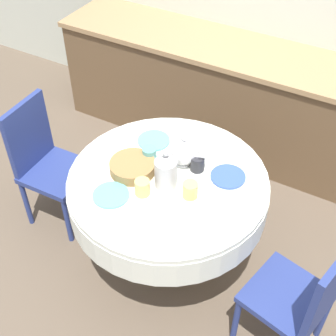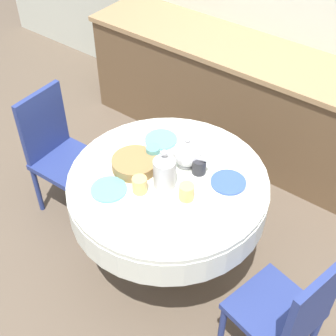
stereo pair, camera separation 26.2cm
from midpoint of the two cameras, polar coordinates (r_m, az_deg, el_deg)
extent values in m
plane|color=brown|center=(3.24, 2.36, -10.92)|extent=(12.00, 12.00, 0.00)
cube|color=brown|center=(3.83, 14.43, 6.50)|extent=(3.20, 0.60, 0.85)
cube|color=#A37F56|center=(3.59, 15.66, 12.20)|extent=(3.24, 0.64, 0.04)
cylinder|color=brown|center=(3.22, 2.37, -10.70)|extent=(0.44, 0.44, 0.04)
cylinder|color=brown|center=(3.01, 2.51, -7.66)|extent=(0.11, 0.11, 0.50)
cylinder|color=silver|center=(2.76, 2.72, -3.18)|extent=(1.17, 1.17, 0.18)
cylinder|color=silver|center=(2.68, 2.79, -1.62)|extent=(1.16, 1.16, 0.03)
cube|color=navy|center=(2.61, 15.71, -16.52)|extent=(0.48, 0.48, 0.04)
cube|color=navy|center=(2.36, 20.47, -15.82)|extent=(0.12, 0.38, 0.49)
cylinder|color=navy|center=(2.76, 9.45, -18.84)|extent=(0.04, 0.04, 0.40)
cylinder|color=navy|center=(2.93, 14.30, -14.59)|extent=(0.04, 0.04, 0.40)
cylinder|color=navy|center=(2.86, 20.00, -18.77)|extent=(0.04, 0.04, 0.40)
cube|color=navy|center=(3.29, -9.88, 0.53)|extent=(0.41, 0.41, 0.04)
cube|color=navy|center=(3.24, -12.80, 5.22)|extent=(0.05, 0.38, 0.49)
cylinder|color=navy|center=(3.44, -5.32, -1.72)|extent=(0.04, 0.04, 0.40)
cylinder|color=navy|center=(3.27, -9.22, -5.26)|extent=(0.04, 0.04, 0.40)
cylinder|color=navy|center=(3.63, -9.65, 0.54)|extent=(0.04, 0.04, 0.40)
cylinder|color=navy|center=(3.47, -13.55, -2.68)|extent=(0.04, 0.04, 0.40)
cylinder|color=#60BCB7|center=(2.60, -4.40, -2.76)|extent=(0.20, 0.20, 0.01)
cylinder|color=#DBB766|center=(2.56, -0.57, -2.21)|extent=(0.08, 0.08, 0.09)
cylinder|color=white|center=(2.45, 5.64, -6.58)|extent=(0.20, 0.20, 0.01)
cylinder|color=#DBB766|center=(2.54, 5.24, -3.08)|extent=(0.08, 0.08, 0.09)
cylinder|color=#60BCB7|center=(2.92, 1.72, 3.37)|extent=(0.20, 0.20, 0.01)
cylinder|color=#5BA39E|center=(2.76, 0.88, 1.68)|extent=(0.08, 0.08, 0.09)
cylinder|color=#3856AD|center=(2.68, 10.16, -1.87)|extent=(0.20, 0.20, 0.01)
cylinder|color=#28282D|center=(2.69, 6.59, 0.11)|extent=(0.08, 0.08, 0.09)
cylinder|color=#B2B2B7|center=(2.57, 2.47, -0.78)|extent=(0.13, 0.13, 0.18)
cone|color=#B2B2B7|center=(2.50, 2.54, 1.02)|extent=(0.11, 0.11, 0.04)
sphere|color=#B2B2B7|center=(2.48, 2.57, 1.70)|extent=(0.04, 0.04, 0.04)
cylinder|color=white|center=(2.76, 4.96, 0.36)|extent=(0.09, 0.09, 0.01)
sphere|color=white|center=(2.70, 5.07, 1.73)|extent=(0.16, 0.16, 0.16)
cylinder|color=white|center=(2.66, 6.80, 1.04)|extent=(0.09, 0.03, 0.06)
sphere|color=white|center=(2.64, 5.20, 3.35)|extent=(0.04, 0.04, 0.04)
cylinder|color=olive|center=(2.71, -1.35, 0.41)|extent=(0.27, 0.27, 0.07)
camera|label=1|loc=(0.13, -87.13, 2.64)|focal=50.00mm
camera|label=2|loc=(0.13, 92.87, -2.64)|focal=50.00mm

